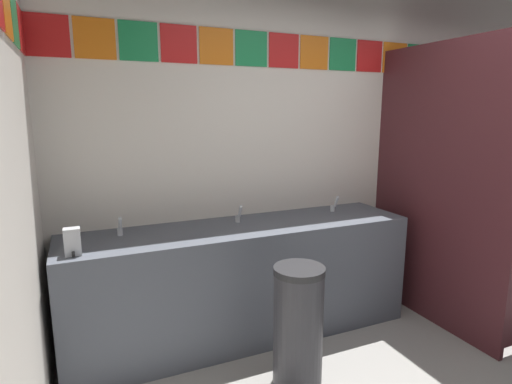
% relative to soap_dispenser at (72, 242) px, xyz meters
% --- Properties ---
extents(wall_back, '(4.37, 0.09, 2.78)m').
position_rel_soap_dispenser_xyz_m(wall_back, '(2.00, 0.52, 0.47)').
color(wall_back, silver).
rests_on(wall_back, ground_plane).
extents(vanity_counter, '(2.52, 0.60, 0.85)m').
position_rel_soap_dispenser_xyz_m(vanity_counter, '(1.13, 0.18, -0.49)').
color(vanity_counter, '#4C515B').
rests_on(vanity_counter, ground_plane).
extents(faucet_left, '(0.04, 0.10, 0.14)m').
position_rel_soap_dispenser_xyz_m(faucet_left, '(0.29, 0.27, -0.03)').
color(faucet_left, silver).
rests_on(faucet_left, vanity_counter).
extents(faucet_center, '(0.04, 0.10, 0.14)m').
position_rel_soap_dispenser_xyz_m(faucet_center, '(1.13, 0.27, -0.03)').
color(faucet_center, silver).
rests_on(faucet_center, vanity_counter).
extents(faucet_right, '(0.04, 0.10, 0.14)m').
position_rel_soap_dispenser_xyz_m(faucet_right, '(1.97, 0.27, -0.03)').
color(faucet_right, silver).
rests_on(faucet_right, vanity_counter).
extents(soap_dispenser, '(0.09, 0.09, 0.16)m').
position_rel_soap_dispenser_xyz_m(soap_dispenser, '(0.00, 0.00, 0.00)').
color(soap_dispenser, '#B7BABF').
rests_on(soap_dispenser, vanity_counter).
extents(stall_divider, '(0.92, 1.33, 2.17)m').
position_rel_soap_dispenser_xyz_m(stall_divider, '(2.76, -0.43, 0.16)').
color(stall_divider, '#471E23').
rests_on(stall_divider, ground_plane).
extents(toilet, '(0.39, 0.49, 0.74)m').
position_rel_soap_dispenser_xyz_m(toilet, '(3.21, 0.03, -0.62)').
color(toilet, white).
rests_on(toilet, ground_plane).
extents(trash_bin, '(0.31, 0.31, 0.76)m').
position_rel_soap_dispenser_xyz_m(trash_bin, '(1.21, -0.50, -0.55)').
color(trash_bin, '#333338').
rests_on(trash_bin, ground_plane).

